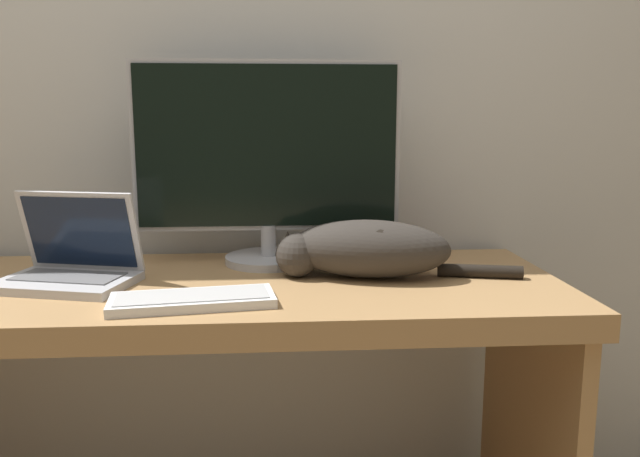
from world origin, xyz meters
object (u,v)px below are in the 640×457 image
object	(u,v)px
laptop	(70,266)
external_keyboard	(193,300)
cat	(364,248)
monitor	(267,160)

from	to	relation	value
laptop	external_keyboard	xyz separation A→B (m)	(0.31, -0.19, -0.03)
laptop	cat	size ratio (longest dim) A/B	0.56
external_keyboard	cat	bearing A→B (deg)	19.95
cat	monitor	bearing A→B (deg)	156.31
monitor	cat	xyz separation A→B (m)	(0.24, -0.17, -0.20)
monitor	laptop	world-z (taller)	monitor
monitor	external_keyboard	size ratio (longest dim) A/B	1.98
laptop	cat	bearing A→B (deg)	16.12
monitor	cat	distance (m)	0.35
monitor	cat	bearing A→B (deg)	-35.83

